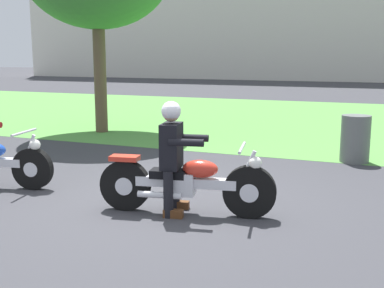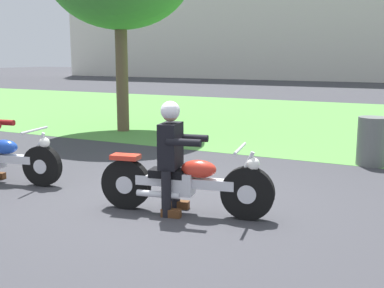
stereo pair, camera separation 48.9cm
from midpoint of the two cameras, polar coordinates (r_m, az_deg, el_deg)
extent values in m
plane|color=#38383D|center=(6.57, -1.64, -6.83)|extent=(120.00, 120.00, 0.00)
cube|color=#549342|center=(15.36, 15.45, 2.74)|extent=(60.00, 12.00, 0.01)
cylinder|color=black|center=(5.87, 8.95, -5.77)|extent=(0.66, 0.24, 0.65)
cylinder|color=silver|center=(5.87, 8.95, -5.77)|extent=(0.25, 0.18, 0.23)
cylinder|color=black|center=(6.25, -5.55, -4.71)|extent=(0.66, 0.24, 0.65)
cylinder|color=silver|center=(6.25, -5.55, -4.71)|extent=(0.25, 0.18, 0.23)
cube|color=silver|center=(5.99, 1.47, -4.53)|extent=(1.26, 0.38, 0.12)
cube|color=silver|center=(6.01, 1.01, -4.68)|extent=(0.36, 0.30, 0.28)
ellipsoid|color=red|center=(5.91, 3.18, -2.96)|extent=(0.48, 0.32, 0.22)
cube|color=black|center=(6.02, -0.55, -3.47)|extent=(0.48, 0.32, 0.10)
cube|color=red|center=(6.16, -5.60, -1.54)|extent=(0.39, 0.27, 0.06)
cylinder|color=silver|center=(5.81, 8.53, -3.37)|extent=(0.26, 0.10, 0.53)
cylinder|color=silver|center=(5.76, 8.11, -0.54)|extent=(0.16, 0.65, 0.04)
sphere|color=white|center=(5.78, 9.64, -2.38)|extent=(0.16, 0.16, 0.16)
cylinder|color=silver|center=(5.98, -1.67, -5.96)|extent=(0.56, 0.18, 0.08)
cylinder|color=black|center=(6.23, 0.28, -5.04)|extent=(0.12, 0.12, 0.57)
cube|color=#593319|center=(6.28, 0.80, -7.16)|extent=(0.25, 0.14, 0.10)
cylinder|color=black|center=(5.90, -0.67, -5.94)|extent=(0.12, 0.12, 0.57)
cube|color=#593319|center=(5.96, -0.11, -8.17)|extent=(0.25, 0.14, 0.10)
cube|color=black|center=(5.94, -0.19, -0.21)|extent=(0.29, 0.42, 0.56)
cylinder|color=black|center=(6.03, 2.27, 0.72)|extent=(0.43, 0.17, 0.09)
cylinder|color=black|center=(5.70, 1.46, 0.17)|extent=(0.43, 0.17, 0.09)
sphere|color=#D8A884|center=(5.88, -0.19, 3.63)|extent=(0.20, 0.20, 0.20)
sphere|color=silver|center=(5.87, -0.19, 3.92)|extent=(0.24, 0.24, 0.24)
cylinder|color=black|center=(7.55, -15.47, -2.52)|extent=(0.63, 0.24, 0.62)
cylinder|color=silver|center=(7.55, -15.47, -2.52)|extent=(0.24, 0.18, 0.22)
ellipsoid|color=#1E47B2|center=(7.85, -19.58, -0.32)|extent=(0.48, 0.32, 0.22)
cylinder|color=silver|center=(7.53, -15.88, -0.63)|extent=(0.26, 0.10, 0.53)
cylinder|color=silver|center=(7.51, -16.32, 1.56)|extent=(0.16, 0.65, 0.04)
sphere|color=white|center=(7.45, -15.20, 0.15)|extent=(0.16, 0.16, 0.16)
cylinder|color=maroon|center=(8.02, -19.85, 2.41)|extent=(0.43, 0.17, 0.09)
cylinder|color=brown|center=(12.65, -7.14, 7.75)|extent=(0.31, 0.31, 2.77)
cylinder|color=#595E5B|center=(9.31, 21.89, 0.30)|extent=(0.53, 0.53, 0.87)
camera|label=1|loc=(0.24, -87.69, 0.42)|focal=45.30mm
camera|label=2|loc=(0.24, 92.31, -0.42)|focal=45.30mm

